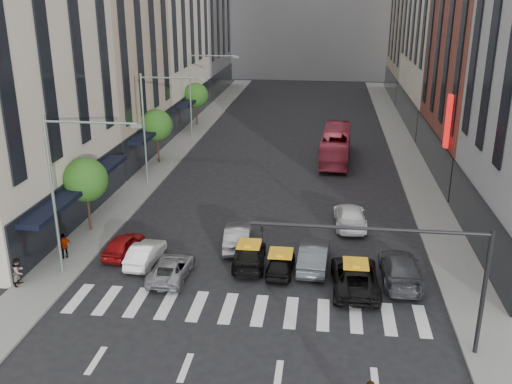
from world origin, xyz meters
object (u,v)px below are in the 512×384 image
(car_white_front, at_px, (145,253))
(taxi_center, at_px, (281,263))
(taxi_left, at_px, (249,255))
(pedestrian_near, at_px, (19,272))
(car_red, at_px, (124,245))
(streetlamp_far, at_px, (199,84))
(pedestrian_far, at_px, (64,246))
(streetlamp_mid, at_px, (155,115))
(streetlamp_near, at_px, (67,176))
(bus, at_px, (336,145))

(car_white_front, xyz_separation_m, taxi_center, (8.02, -0.27, -0.02))
(taxi_left, bearing_deg, pedestrian_near, 15.20)
(car_red, distance_m, pedestrian_near, 6.30)
(streetlamp_far, relative_size, pedestrian_far, 5.74)
(streetlamp_mid, bearing_deg, taxi_center, -51.64)
(taxi_center, distance_m, pedestrian_near, 14.32)
(car_white_front, bearing_deg, pedestrian_far, 5.59)
(taxi_left, distance_m, taxi_center, 2.06)
(streetlamp_near, distance_m, taxi_left, 11.07)
(streetlamp_mid, xyz_separation_m, bus, (14.57, 9.27, -4.42))
(pedestrian_far, bearing_deg, bus, -157.81)
(car_red, distance_m, taxi_center, 9.78)
(taxi_left, distance_m, pedestrian_near, 12.71)
(streetlamp_near, relative_size, pedestrian_near, 5.84)
(streetlamp_far, xyz_separation_m, pedestrian_near, (-2.56, -33.74, -4.98))
(streetlamp_near, bearing_deg, taxi_left, 14.52)
(streetlamp_near, height_order, pedestrian_far, streetlamp_near)
(streetlamp_mid, height_order, car_white_front, streetlamp_mid)
(streetlamp_mid, bearing_deg, car_red, -82.78)
(streetlamp_mid, xyz_separation_m, taxi_center, (11.35, -14.34, -5.29))
(streetlamp_far, height_order, car_red, streetlamp_far)
(streetlamp_mid, distance_m, pedestrian_near, 18.61)
(streetlamp_far, bearing_deg, pedestrian_far, -92.94)
(streetlamp_near, bearing_deg, streetlamp_mid, 90.00)
(taxi_center, bearing_deg, car_red, -5.53)
(taxi_left, bearing_deg, pedestrian_far, -0.17)
(car_white_front, height_order, bus, bus)
(pedestrian_near, bearing_deg, streetlamp_mid, -5.47)
(car_red, bearing_deg, pedestrian_far, 26.42)
(bus, bearing_deg, streetlamp_mid, 35.34)
(taxi_center, bearing_deg, streetlamp_mid, -49.69)
(streetlamp_far, xyz_separation_m, car_white_front, (3.33, -30.07, -5.27))
(streetlamp_mid, distance_m, car_white_front, 15.39)
(bus, height_order, pedestrian_far, bus)
(car_red, xyz_separation_m, car_white_front, (1.68, -1.00, -0.00))
(car_red, bearing_deg, streetlamp_far, -81.32)
(streetlamp_mid, distance_m, bus, 17.83)
(pedestrian_near, bearing_deg, streetlamp_far, -1.60)
(car_red, bearing_deg, taxi_center, 177.94)
(streetlamp_far, distance_m, taxi_center, 32.82)
(pedestrian_near, relative_size, pedestrian_far, 0.98)
(streetlamp_far, distance_m, pedestrian_near, 34.21)
(bus, distance_m, pedestrian_far, 28.56)
(streetlamp_far, relative_size, car_white_front, 2.33)
(streetlamp_far, xyz_separation_m, pedestrian_far, (-1.55, -30.30, -4.97))
(streetlamp_near, height_order, taxi_center, streetlamp_near)
(streetlamp_near, distance_m, car_red, 6.25)
(taxi_left, bearing_deg, streetlamp_mid, -59.18)
(streetlamp_mid, distance_m, taxi_center, 19.04)
(streetlamp_mid, distance_m, taxi_left, 17.33)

